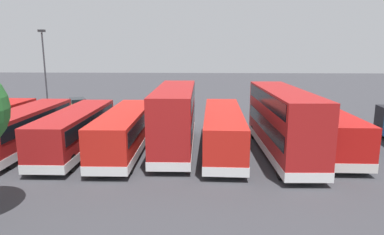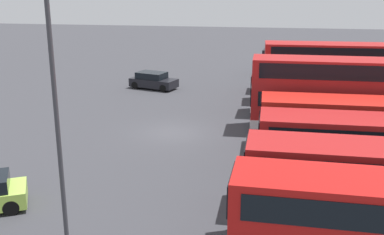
# 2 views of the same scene
# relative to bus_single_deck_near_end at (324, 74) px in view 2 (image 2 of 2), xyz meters

# --- Properties ---
(ground_plane) EXTENTS (140.00, 140.00, 0.00)m
(ground_plane) POSITION_rel_bus_single_deck_near_end_xyz_m (12.39, -10.09, -1.62)
(ground_plane) COLOR #38383D
(bus_single_deck_near_end) EXTENTS (2.71, 10.62, 2.95)m
(bus_single_deck_near_end) POSITION_rel_bus_single_deck_near_end_xyz_m (0.00, 0.00, 0.00)
(bus_single_deck_near_end) COLOR #B71411
(bus_single_deck_near_end) RESTS_ON ground
(bus_double_decker_second) EXTENTS (2.95, 11.78, 4.55)m
(bus_double_decker_second) POSITION_rel_bus_single_deck_near_end_xyz_m (3.22, 0.98, 0.83)
(bus_double_decker_second) COLOR #A51919
(bus_double_decker_second) RESTS_ON ground
(bus_single_deck_third) EXTENTS (2.89, 11.81, 2.95)m
(bus_single_deck_third) POSITION_rel_bus_single_deck_near_end_xyz_m (7.20, 0.29, 0.00)
(bus_single_deck_third) COLOR red
(bus_single_deck_third) RESTS_ON ground
(bus_double_decker_fourth) EXTENTS (2.70, 10.94, 4.55)m
(bus_double_decker_fourth) POSITION_rel_bus_single_deck_near_end_xyz_m (10.62, -0.01, 0.83)
(bus_double_decker_fourth) COLOR #A51919
(bus_double_decker_fourth) RESTS_ON ground
(bus_single_deck_fifth) EXTENTS (2.77, 11.14, 2.95)m
(bus_single_deck_fifth) POSITION_rel_bus_single_deck_near_end_xyz_m (14.09, 0.75, 0.00)
(bus_single_deck_fifth) COLOR red
(bus_single_deck_fifth) RESTS_ON ground
(bus_single_deck_sixth) EXTENTS (2.69, 11.00, 2.95)m
(bus_single_deck_sixth) POSITION_rel_bus_single_deck_near_end_xyz_m (17.59, 0.71, 0.00)
(bus_single_deck_sixth) COLOR #A51919
(bus_single_deck_sixth) RESTS_ON ground
(box_truck_blue) EXTENTS (3.37, 7.74, 3.20)m
(box_truck_blue) POSITION_rel_bus_single_deck_near_end_xyz_m (-6.78, -1.17, 0.09)
(box_truck_blue) COLOR #235999
(box_truck_blue) RESTS_ON ground
(car_hatchback_silver) EXTENTS (2.89, 4.36, 1.43)m
(car_hatchback_silver) POSITION_rel_bus_single_deck_near_end_xyz_m (0.63, -14.34, -0.92)
(car_hatchback_silver) COLOR black
(car_hatchback_silver) RESTS_ON ground
(lamp_post_tall) EXTENTS (0.70, 0.30, 9.15)m
(lamp_post_tall) POSITION_rel_bus_single_deck_near_end_xyz_m (25.19, -11.30, 3.65)
(lamp_post_tall) COLOR #38383D
(lamp_post_tall) RESTS_ON ground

